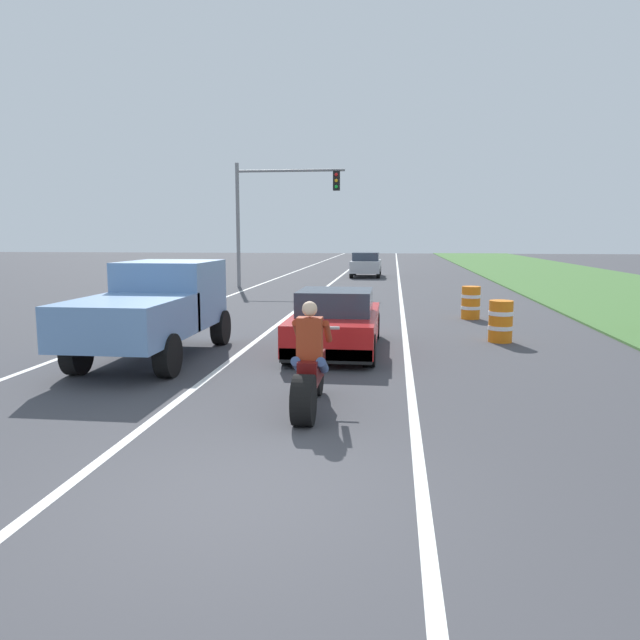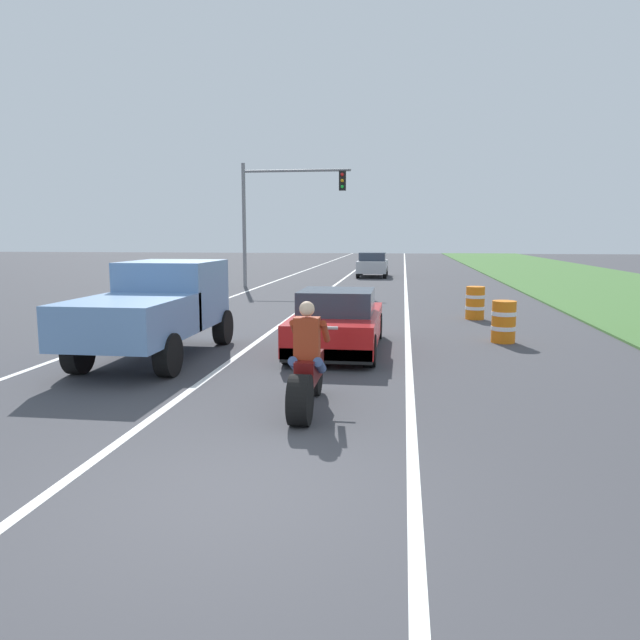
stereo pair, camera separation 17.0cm
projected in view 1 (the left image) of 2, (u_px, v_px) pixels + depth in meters
ground_plane at (235, 502)px, 5.77m from camera, size 160.00×160.00×0.00m
lane_stripe_left_solid at (234, 294)px, 26.08m from camera, size 0.14×120.00×0.01m
lane_stripe_right_solid at (401, 296)px, 25.21m from camera, size 0.14×120.00×0.01m
lane_stripe_centre_dashed at (316, 295)px, 25.64m from camera, size 0.14×120.00×0.01m
motorcycle_with_rider at (310, 372)px, 8.62m from camera, size 0.70×2.21×1.62m
sports_car_red at (336, 323)px, 13.24m from camera, size 1.84×4.30×1.37m
pickup_truck_left_lane_light_blue at (155, 305)px, 12.37m from camera, size 2.02×4.80×1.98m
traffic_light_mast_near at (272, 204)px, 29.00m from camera, size 5.33×0.34×6.00m
construction_barrel_nearest at (501, 321)px, 14.35m from camera, size 0.58×0.58×1.00m
construction_barrel_mid at (471, 302)px, 18.32m from camera, size 0.58×0.58×1.00m
distant_car_far_ahead at (366, 264)px, 36.84m from camera, size 1.80×4.00×1.50m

